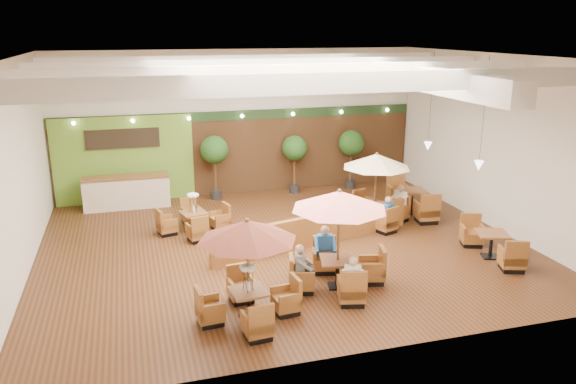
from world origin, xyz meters
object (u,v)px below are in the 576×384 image
object	(u,v)px
topiary_1	(294,150)
diner_2	(302,263)
table_1	(339,221)
table_3	(194,220)
table_4	(491,245)
topiary_2	(351,145)
diner_3	(386,210)
service_counter	(127,192)
table_0	(248,251)
topiary_0	(215,152)
diner_4	(399,199)
diner_0	(352,275)
table_5	(411,202)
booth_divider	(316,230)
table_2	(376,175)
diner_1	(325,245)

from	to	relation	value
topiary_1	diner_2	bearing A→B (deg)	-105.56
table_1	table_3	bearing A→B (deg)	134.75
table_4	topiary_2	world-z (taller)	topiary_2
diner_2	diner_3	bearing A→B (deg)	144.11
service_counter	table_3	xyz separation A→B (m)	(2.00, -3.19, -0.17)
table_0	diner_3	distance (m)	6.84
topiary_0	diner_3	world-z (taller)	topiary_0
table_0	diner_4	bearing A→B (deg)	33.09
table_3	diner_3	bearing A→B (deg)	-30.67
diner_4	diner_0	bearing A→B (deg)	132.49
diner_0	diner_2	xyz separation A→B (m)	(-0.94, 0.94, 0.01)
service_counter	table_4	world-z (taller)	service_counter
table_5	diner_2	xyz separation A→B (m)	(-5.53, -4.78, 0.35)
diner_0	service_counter	bearing A→B (deg)	136.61
diner_4	table_5	bearing A→B (deg)	-62.63
table_5	diner_3	bearing A→B (deg)	-129.62
topiary_0	diner_0	bearing A→B (deg)	-79.55
topiary_2	diner_4	world-z (taller)	topiary_2
booth_divider	table_4	size ratio (longest dim) A/B	2.57
table_3	table_2	bearing A→B (deg)	-22.43
diner_0	diner_3	size ratio (longest dim) A/B	1.02
table_2	topiary_0	xyz separation A→B (m)	(-4.59, 4.24, 0.15)
table_2	table_4	distance (m)	4.26
table_1	table_3	world-z (taller)	table_1
diner_2	diner_4	distance (m)	6.24
topiary_0	table_2	bearing A→B (deg)	-42.74
topiary_0	diner_1	xyz separation A→B (m)	(1.71, -7.42, -1.04)
diner_1	diner_2	size ratio (longest dim) A/B	1.05
table_1	diner_3	world-z (taller)	table_1
topiary_2	table_5	bearing A→B (deg)	-76.68
table_2	table_4	xyz separation A→B (m)	(1.97, -3.54, -1.31)
table_0	table_1	size ratio (longest dim) A/B	0.91
diner_3	diner_4	size ratio (longest dim) A/B	0.89
table_0	topiary_0	world-z (taller)	topiary_0
table_0	topiary_1	world-z (taller)	table_0
table_2	diner_1	distance (m)	4.38
topiary_0	diner_4	world-z (taller)	topiary_0
diner_0	diner_2	bearing A→B (deg)	153.02
table_2	table_3	xyz separation A→B (m)	(-5.83, 0.85, -1.25)
table_1	topiary_1	bearing A→B (deg)	94.52
diner_0	table_0	bearing A→B (deg)	-161.73
table_2	diner_1	world-z (taller)	table_2
booth_divider	diner_1	size ratio (longest dim) A/B	8.28
diner_0	diner_3	distance (m)	5.07
table_5	table_1	bearing A→B (deg)	-125.38
table_1	diner_3	xyz separation A→B (m)	(2.87, 3.24, -1.02)
table_2	diner_4	distance (m)	1.26
diner_1	topiary_1	bearing A→B (deg)	-89.09
booth_divider	table_2	distance (m)	3.04
table_2	topiary_2	world-z (taller)	table_2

